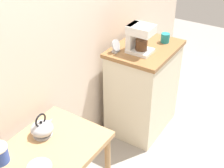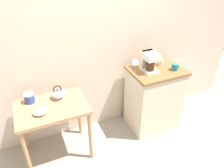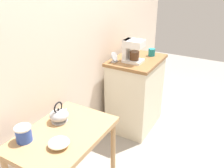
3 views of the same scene
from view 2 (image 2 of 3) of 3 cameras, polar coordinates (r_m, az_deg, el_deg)
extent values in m
plane|color=gray|center=(3.28, -1.28, -13.08)|extent=(8.00, 8.00, 0.00)
cube|color=beige|center=(2.85, -2.61, 13.08)|extent=(4.40, 0.10, 2.80)
cube|color=tan|center=(2.64, -15.34, -5.89)|extent=(0.81, 0.56, 0.04)
cylinder|color=tan|center=(2.72, -21.08, -16.94)|extent=(0.04, 0.04, 0.73)
cylinder|color=tan|center=(2.76, -5.60, -13.31)|extent=(0.04, 0.04, 0.73)
cylinder|color=tan|center=(3.07, -21.95, -10.47)|extent=(0.04, 0.04, 0.73)
cylinder|color=tan|center=(3.11, -8.50, -7.43)|extent=(0.04, 0.04, 0.73)
cube|color=beige|center=(3.25, 10.60, -3.80)|extent=(0.68, 0.52, 0.90)
cube|color=olive|center=(3.00, 11.47, 3.48)|extent=(0.71, 0.55, 0.04)
cylinder|color=beige|center=(2.56, -18.04, -7.16)|extent=(0.07, 0.07, 0.01)
ellipsoid|color=beige|center=(2.54, -18.14, -6.72)|extent=(0.16, 0.16, 0.04)
cylinder|color=#B2B5BA|center=(2.74, -13.62, -3.49)|extent=(0.13, 0.13, 0.01)
ellipsoid|color=#B2B5BA|center=(2.71, -13.76, -2.60)|extent=(0.16, 0.16, 0.09)
cone|color=#B2B5BA|center=(2.71, -12.25, -2.18)|extent=(0.08, 0.03, 0.06)
sphere|color=black|center=(2.68, -13.91, -1.60)|extent=(0.02, 0.02, 0.02)
torus|color=black|center=(2.67, -13.96, -1.29)|extent=(0.10, 0.01, 0.10)
cylinder|color=#2D4CAD|center=(2.74, -20.51, -3.50)|extent=(0.12, 0.12, 0.11)
cylinder|color=white|center=(2.71, -20.74, -2.47)|extent=(0.12, 0.12, 0.01)
cube|color=white|center=(2.92, 9.61, 3.53)|extent=(0.18, 0.22, 0.03)
cube|color=white|center=(2.93, 8.93, 6.24)|extent=(0.16, 0.05, 0.26)
cube|color=white|center=(2.83, 9.98, 7.18)|extent=(0.18, 0.22, 0.08)
cylinder|color=#4C2D19|center=(2.88, 9.83, 4.58)|extent=(0.11, 0.11, 0.10)
cylinder|color=beige|center=(3.10, 12.42, 5.57)|extent=(0.07, 0.07, 0.09)
torus|color=beige|center=(3.12, 13.00, 5.68)|extent=(0.01, 0.06, 0.06)
cylinder|color=teal|center=(3.01, 15.89, 4.27)|extent=(0.08, 0.08, 0.09)
torus|color=teal|center=(3.04, 16.54, 4.41)|extent=(0.01, 0.06, 0.06)
cube|color=#B2B5BA|center=(3.01, 5.88, 4.64)|extent=(0.08, 0.05, 0.02)
cylinder|color=#B2B5BA|center=(2.99, 5.94, 5.61)|extent=(0.11, 0.05, 0.11)
cylinder|color=black|center=(2.98, 5.96, 5.60)|extent=(0.09, 0.04, 0.09)
camera|label=1|loc=(1.28, -65.35, 9.11)|focal=49.80mm
camera|label=3|loc=(1.49, -61.42, -2.52)|focal=38.60mm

